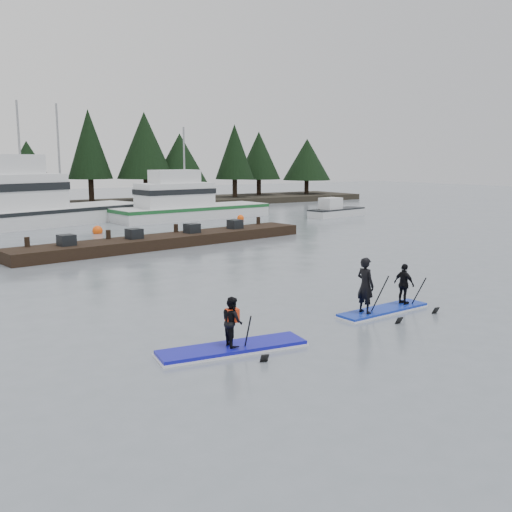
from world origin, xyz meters
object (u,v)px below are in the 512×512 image
paddleboard_solo (232,336)px  paddleboard_duo (383,292)px  fishing_boat_medium (188,212)px  floating_dock (169,240)px  fishing_boat_large (28,216)px

paddleboard_solo → paddleboard_duo: paddleboard_duo is taller
fishing_boat_medium → paddleboard_duo: 28.67m
floating_dock → paddleboard_solo: 17.17m
fishing_boat_medium → floating_dock: size_ratio=0.76×
floating_dock → fishing_boat_medium: bearing=51.2°
paddleboard_solo → paddleboard_duo: 5.50m
fishing_boat_medium → paddleboard_duo: fishing_boat_medium is taller
floating_dock → paddleboard_duo: 15.63m
floating_dock → paddleboard_solo: bearing=-117.8°
fishing_boat_large → paddleboard_solo: 29.82m
fishing_boat_large → floating_dock: 14.23m
fishing_boat_large → paddleboard_duo: bearing=-100.7°
fishing_boat_medium → paddleboard_solo: fishing_boat_medium is taller
fishing_boat_large → paddleboard_solo: bearing=-111.3°
paddleboard_duo → floating_dock: bearing=85.8°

